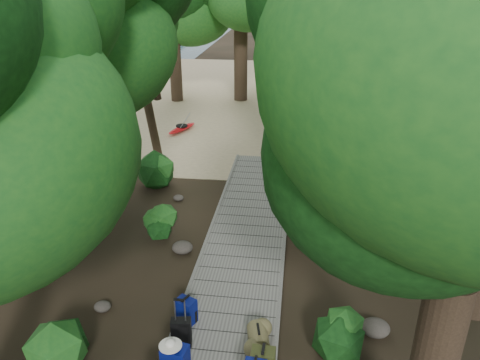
% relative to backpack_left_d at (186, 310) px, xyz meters
% --- Properties ---
extents(ground, '(120.00, 120.00, 0.00)m').
position_rel_backpack_left_d_xyz_m(ground, '(0.77, 1.81, -0.40)').
color(ground, '#332519').
rests_on(ground, ground).
extents(sand_beach, '(40.00, 22.00, 0.02)m').
position_rel_backpack_left_d_xyz_m(sand_beach, '(0.77, 17.81, -0.39)').
color(sand_beach, '#CAB289').
rests_on(sand_beach, ground).
extents(boardwalk, '(2.00, 12.00, 0.12)m').
position_rel_backpack_left_d_xyz_m(boardwalk, '(0.77, 2.81, -0.34)').
color(boardwalk, gray).
rests_on(boardwalk, ground).
extents(backpack_left_d, '(0.44, 0.39, 0.55)m').
position_rel_backpack_left_d_xyz_m(backpack_left_d, '(0.00, 0.00, 0.00)').
color(backpack_left_d, navy).
rests_on(backpack_left_d, boardwalk).
extents(duffel_right_khaki, '(0.47, 0.61, 0.37)m').
position_rel_backpack_left_d_xyz_m(duffel_right_khaki, '(1.42, -0.47, -0.09)').
color(duffel_right_khaki, olive).
rests_on(duffel_right_khaki, boardwalk).
extents(suitcase_on_boardwalk, '(0.38, 0.25, 0.55)m').
position_rel_backpack_left_d_xyz_m(suitcase_on_boardwalk, '(0.06, -0.60, -0.00)').
color(suitcase_on_boardwalk, black).
rests_on(suitcase_on_boardwalk, boardwalk).
extents(lone_suitcase_on_sand, '(0.46, 0.34, 0.64)m').
position_rel_backpack_left_d_xyz_m(lone_suitcase_on_sand, '(1.09, 9.96, -0.05)').
color(lone_suitcase_on_sand, black).
rests_on(lone_suitcase_on_sand, sand_beach).
extents(hat_white, '(0.37, 0.37, 0.12)m').
position_rel_backpack_left_d_xyz_m(hat_white, '(0.11, -1.44, 0.55)').
color(hat_white, silver).
rests_on(hat_white, backpack_left_c).
extents(kayak, '(2.08, 3.57, 0.35)m').
position_rel_backpack_left_d_xyz_m(kayak, '(-2.94, 11.56, -0.20)').
color(kayak, red).
rests_on(kayak, sand_beach).
extents(sun_lounger, '(0.78, 1.83, 0.57)m').
position_rel_backpack_left_d_xyz_m(sun_lounger, '(3.79, 12.45, -0.09)').
color(sun_lounger, silver).
rests_on(sun_lounger, sand_beach).
extents(tree_right_a, '(4.80, 4.80, 7.99)m').
position_rel_backpack_left_d_xyz_m(tree_right_a, '(3.75, -2.22, 3.60)').
color(tree_right_a, black).
rests_on(tree_right_a, ground).
extents(tree_right_c, '(5.84, 5.84, 10.10)m').
position_rel_backpack_left_d_xyz_m(tree_right_c, '(4.49, 4.08, 4.66)').
color(tree_right_c, black).
rests_on(tree_right_c, ground).
extents(tree_right_e, '(4.56, 4.56, 8.20)m').
position_rel_backpack_left_d_xyz_m(tree_right_e, '(4.59, 9.29, 3.70)').
color(tree_right_e, black).
rests_on(tree_right_e, ground).
extents(tree_right_f, '(5.52, 5.52, 9.86)m').
position_rel_backpack_left_d_xyz_m(tree_right_f, '(7.08, 11.32, 4.53)').
color(tree_right_f, black).
rests_on(tree_right_f, ground).
extents(tree_left_c, '(5.17, 5.17, 8.99)m').
position_rel_backpack_left_d_xyz_m(tree_left_c, '(-3.47, 4.22, 4.10)').
color(tree_left_c, black).
rests_on(tree_left_c, ground).
extents(tree_back_a, '(5.66, 5.66, 9.80)m').
position_rel_backpack_left_d_xyz_m(tree_back_a, '(-1.13, 17.10, 4.50)').
color(tree_back_a, black).
rests_on(tree_back_a, ground).
extents(tree_back_c, '(4.90, 4.90, 8.83)m').
position_rel_backpack_left_d_xyz_m(tree_back_c, '(5.71, 17.00, 4.02)').
color(tree_back_c, black).
rests_on(tree_back_c, ground).
extents(tree_back_d, '(5.21, 5.21, 8.68)m').
position_rel_backpack_left_d_xyz_m(tree_back_d, '(-4.41, 16.57, 3.94)').
color(tree_back_d, black).
rests_on(tree_back_d, ground).
extents(palm_right_a, '(4.30, 4.30, 7.33)m').
position_rel_backpack_left_d_xyz_m(palm_right_a, '(3.35, 8.22, 3.27)').
color(palm_right_a, '#124213').
rests_on(palm_right_a, ground).
extents(palm_right_b, '(4.94, 4.94, 9.54)m').
position_rel_backpack_left_d_xyz_m(palm_right_b, '(6.18, 13.30, 4.38)').
color(palm_right_b, '#124213').
rests_on(palm_right_b, ground).
extents(palm_right_c, '(4.70, 4.70, 7.48)m').
position_rel_backpack_left_d_xyz_m(palm_right_c, '(3.32, 14.38, 3.34)').
color(palm_right_c, '#124213').
rests_on(palm_right_c, ground).
extents(palm_left_a, '(4.13, 4.13, 6.57)m').
position_rel_backpack_left_d_xyz_m(palm_left_a, '(-3.29, 8.46, 2.89)').
color(palm_left_a, '#124213').
rests_on(palm_left_a, ground).
extents(rock_left_b, '(0.34, 0.31, 0.19)m').
position_rel_backpack_left_d_xyz_m(rock_left_b, '(-1.79, 0.23, -0.30)').
color(rock_left_b, '#4C473F').
rests_on(rock_left_b, ground).
extents(rock_left_c, '(0.51, 0.46, 0.28)m').
position_rel_backpack_left_d_xyz_m(rock_left_c, '(-0.70, 2.50, -0.26)').
color(rock_left_c, '#4C473F').
rests_on(rock_left_c, ground).
extents(rock_left_d, '(0.31, 0.28, 0.17)m').
position_rel_backpack_left_d_xyz_m(rock_left_d, '(-1.49, 5.23, -0.31)').
color(rock_left_d, '#4C473F').
rests_on(rock_left_d, ground).
extents(rock_right_b, '(0.54, 0.49, 0.30)m').
position_rel_backpack_left_d_xyz_m(rock_right_b, '(3.56, 0.24, -0.25)').
color(rock_right_b, '#4C473F').
rests_on(rock_right_b, ground).
extents(rock_right_c, '(0.36, 0.32, 0.20)m').
position_rel_backpack_left_d_xyz_m(rock_right_c, '(2.38, 2.95, -0.30)').
color(rock_right_c, '#4C473F').
rests_on(rock_right_c, ground).
extents(rock_right_d, '(0.64, 0.57, 0.35)m').
position_rel_backpack_left_d_xyz_m(rock_right_d, '(3.52, 6.06, -0.22)').
color(rock_right_d, '#4C473F').
rests_on(rock_right_d, ground).
extents(shrub_left_a, '(1.08, 1.08, 0.97)m').
position_rel_backpack_left_d_xyz_m(shrub_left_a, '(-1.94, -1.30, 0.09)').
color(shrub_left_a, '#19531C').
rests_on(shrub_left_a, ground).
extents(shrub_left_b, '(0.97, 0.97, 0.87)m').
position_rel_backpack_left_d_xyz_m(shrub_left_b, '(-1.36, 3.11, 0.04)').
color(shrub_left_b, '#19531C').
rests_on(shrub_left_b, ground).
extents(shrub_left_c, '(1.27, 1.27, 1.15)m').
position_rel_backpack_left_d_xyz_m(shrub_left_c, '(-2.23, 6.07, 0.18)').
color(shrub_left_c, '#19531C').
rests_on(shrub_left_c, ground).
extents(shrub_right_a, '(1.03, 1.03, 0.93)m').
position_rel_backpack_left_d_xyz_m(shrub_right_a, '(2.90, -0.26, 0.07)').
color(shrub_right_a, '#19531C').
rests_on(shrub_right_a, ground).
extents(shrub_right_b, '(1.16, 1.16, 1.05)m').
position_rel_backpack_left_d_xyz_m(shrub_right_b, '(3.21, 4.26, 0.13)').
color(shrub_right_b, '#19531C').
rests_on(shrub_right_b, ground).
extents(shrub_right_c, '(0.84, 0.84, 0.76)m').
position_rel_backpack_left_d_xyz_m(shrub_right_c, '(2.83, 7.62, -0.02)').
color(shrub_right_c, '#19531C').
rests_on(shrub_right_c, ground).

